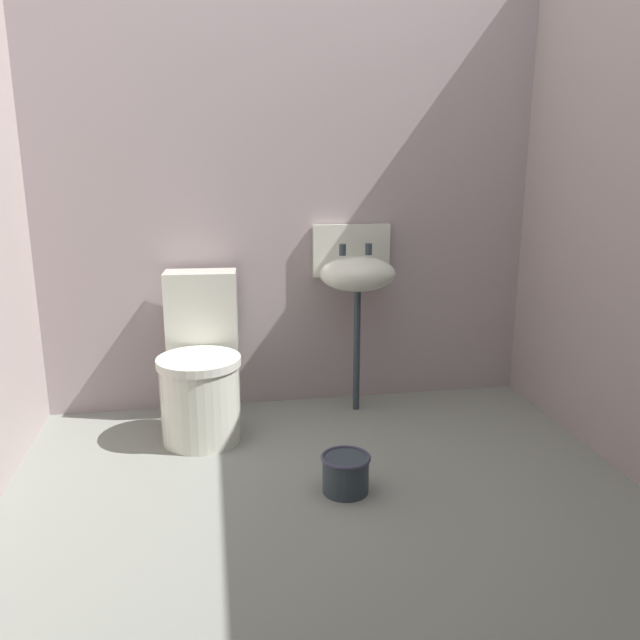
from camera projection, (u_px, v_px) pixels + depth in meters
name	position (u px, v px, depth m)	size (l,w,h in m)	color
ground_plane	(333.00, 522.00, 2.51)	(3.02, 2.81, 0.08)	gray
wall_back	(290.00, 187.00, 3.40)	(3.02, 0.10, 2.37)	#A39295
toilet_near_wall	(201.00, 371.00, 3.15)	(0.43, 0.61, 0.78)	silver
sink	(357.00, 272.00, 3.36)	(0.42, 0.35, 0.99)	#2E3841
bucket	(346.00, 473.00, 2.64)	(0.21, 0.21, 0.16)	#2E3841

